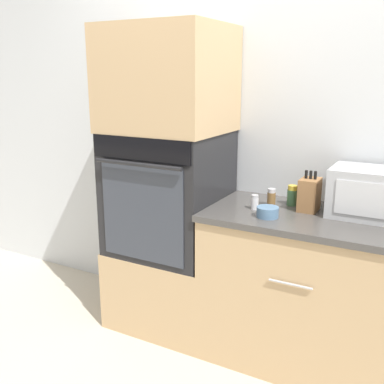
# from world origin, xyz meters

# --- Properties ---
(ground_plane) EXTENTS (12.00, 12.00, 0.00)m
(ground_plane) POSITION_xyz_m (0.00, 0.00, 0.00)
(ground_plane) COLOR beige
(wall_back) EXTENTS (8.00, 0.05, 2.50)m
(wall_back) POSITION_xyz_m (0.00, 0.63, 1.25)
(wall_back) COLOR silver
(wall_back) RESTS_ON ground_plane
(oven_cabinet_base) EXTENTS (0.69, 0.60, 0.51)m
(oven_cabinet_base) POSITION_xyz_m (-0.35, 0.30, 0.25)
(oven_cabinet_base) COLOR tan
(oven_cabinet_base) RESTS_ON ground_plane
(wall_oven) EXTENTS (0.67, 0.64, 0.76)m
(wall_oven) POSITION_xyz_m (-0.35, 0.30, 0.89)
(wall_oven) COLOR black
(wall_oven) RESTS_ON oven_cabinet_base
(oven_cabinet_upper) EXTENTS (0.69, 0.60, 0.61)m
(oven_cabinet_upper) POSITION_xyz_m (-0.35, 0.30, 1.58)
(oven_cabinet_upper) COLOR tan
(oven_cabinet_upper) RESTS_ON wall_oven
(counter_unit) EXTENTS (1.10, 0.63, 0.88)m
(counter_unit) POSITION_xyz_m (0.54, 0.30, 0.44)
(counter_unit) COLOR tan
(counter_unit) RESTS_ON ground_plane
(microwave) EXTENTS (0.40, 0.30, 0.26)m
(microwave) POSITION_xyz_m (0.82, 0.42, 1.01)
(microwave) COLOR #B2B5BA
(microwave) RESTS_ON counter_unit
(knife_block) EXTENTS (0.10, 0.14, 0.22)m
(knife_block) POSITION_xyz_m (0.51, 0.38, 0.97)
(knife_block) COLOR olive
(knife_block) RESTS_ON counter_unit
(bowl) EXTENTS (0.12, 0.12, 0.06)m
(bowl) POSITION_xyz_m (0.35, 0.16, 0.90)
(bowl) COLOR #517599
(bowl) RESTS_ON counter_unit
(condiment_jar_near) EXTENTS (0.05, 0.05, 0.10)m
(condiment_jar_near) POSITION_xyz_m (0.30, 0.37, 0.93)
(condiment_jar_near) COLOR brown
(condiment_jar_near) RESTS_ON counter_unit
(condiment_jar_mid) EXTENTS (0.04, 0.04, 0.08)m
(condiment_jar_mid) POSITION_xyz_m (0.24, 0.26, 0.92)
(condiment_jar_mid) COLOR silver
(condiment_jar_mid) RESTS_ON counter_unit
(condiment_jar_far) EXTENTS (0.06, 0.06, 0.12)m
(condiment_jar_far) POSITION_xyz_m (0.40, 0.44, 0.93)
(condiment_jar_far) COLOR #427047
(condiment_jar_far) RESTS_ON counter_unit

